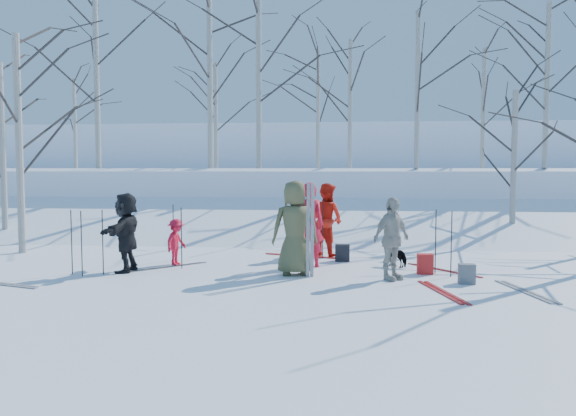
# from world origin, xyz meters

# --- Properties ---
(ground) EXTENTS (120.00, 120.00, 0.00)m
(ground) POSITION_xyz_m (0.00, 0.00, 0.00)
(ground) COLOR white
(ground) RESTS_ON ground
(snow_ramp) EXTENTS (70.00, 9.49, 4.12)m
(snow_ramp) POSITION_xyz_m (0.00, 7.00, 0.15)
(snow_ramp) COLOR white
(snow_ramp) RESTS_ON ground
(snow_plateau) EXTENTS (70.00, 18.00, 2.20)m
(snow_plateau) POSITION_xyz_m (0.00, 17.00, 1.00)
(snow_plateau) COLOR white
(snow_plateau) RESTS_ON ground
(far_hill) EXTENTS (90.00, 30.00, 6.00)m
(far_hill) POSITION_xyz_m (0.00, 38.00, 2.00)
(far_hill) COLOR white
(far_hill) RESTS_ON ground
(skier_olive_center) EXTENTS (1.05, 0.77, 1.95)m
(skier_olive_center) POSITION_xyz_m (0.27, 0.30, 0.98)
(skier_olive_center) COLOR brown
(skier_olive_center) RESTS_ON ground
(skier_red_north) EXTENTS (0.74, 0.54, 1.89)m
(skier_red_north) POSITION_xyz_m (0.48, 1.30, 0.94)
(skier_red_north) COLOR red
(skier_red_north) RESTS_ON ground
(skier_redor_behind) EXTENTS (1.12, 1.11, 1.83)m
(skier_redor_behind) POSITION_xyz_m (0.83, 3.00, 0.91)
(skier_redor_behind) COLOR red
(skier_redor_behind) RESTS_ON ground
(skier_red_seated) EXTENTS (0.56, 0.76, 1.05)m
(skier_red_seated) POSITION_xyz_m (-2.53, 1.26, 0.52)
(skier_red_seated) COLOR red
(skier_red_seated) RESTS_ON ground
(skier_cream_east) EXTENTS (0.96, 0.96, 1.64)m
(skier_cream_east) POSITION_xyz_m (2.20, -0.01, 0.82)
(skier_cream_east) COLOR beige
(skier_cream_east) RESTS_ON ground
(skier_grey_west) EXTENTS (0.51, 1.56, 1.68)m
(skier_grey_west) POSITION_xyz_m (-3.34, 0.33, 0.84)
(skier_grey_west) COLOR black
(skier_grey_west) RESTS_ON ground
(dog) EXTENTS (0.61, 0.61, 0.50)m
(dog) POSITION_xyz_m (2.47, 1.52, 0.25)
(dog) COLOR black
(dog) RESTS_ON ground
(upright_ski_left) EXTENTS (0.10, 0.17, 1.90)m
(upright_ski_left) POSITION_xyz_m (0.55, 0.05, 0.95)
(upright_ski_left) COLOR silver
(upright_ski_left) RESTS_ON ground
(upright_ski_right) EXTENTS (0.10, 0.23, 1.89)m
(upright_ski_right) POSITION_xyz_m (0.64, 0.04, 0.95)
(upright_ski_right) COLOR silver
(upright_ski_right) RESTS_ON ground
(ski_pair_a) EXTENTS (1.00, 1.98, 0.02)m
(ski_pair_a) POSITION_xyz_m (4.49, -0.86, 0.01)
(ski_pair_a) COLOR silver
(ski_pair_a) RESTS_ON ground
(ski_pair_b) EXTENTS (1.08, 1.99, 0.02)m
(ski_pair_b) POSITION_xyz_m (3.01, -1.07, 0.01)
(ski_pair_b) COLOR #A01816
(ski_pair_b) RESTS_ON ground
(ski_pair_c) EXTENTS (2.10, 2.10, 0.02)m
(ski_pair_c) POSITION_xyz_m (-2.63, 0.88, 0.01)
(ski_pair_c) COLOR silver
(ski_pair_c) RESTS_ON ground
(ski_pair_d) EXTENTS (1.26, 2.01, 0.02)m
(ski_pair_d) POSITION_xyz_m (-5.23, -1.19, 0.01)
(ski_pair_d) COLOR silver
(ski_pair_d) RESTS_ON ground
(ski_pair_e) EXTENTS (1.30, 2.02, 0.02)m
(ski_pair_e) POSITION_xyz_m (0.18, 2.80, 0.01)
(ski_pair_e) COLOR #A01816
(ski_pair_e) RESTS_ON ground
(ski_pair_f) EXTENTS (2.05, 2.09, 0.02)m
(ski_pair_f) POSITION_xyz_m (3.39, 1.13, 0.01)
(ski_pair_f) COLOR #A01816
(ski_pair_f) RESTS_ON ground
(ski_pole_a) EXTENTS (0.02, 0.02, 1.34)m
(ski_pole_a) POSITION_xyz_m (3.43, 0.43, 0.67)
(ski_pole_a) COLOR black
(ski_pole_a) RESTS_ON ground
(ski_pole_b) EXTENTS (0.02, 0.02, 1.34)m
(ski_pole_b) POSITION_xyz_m (-4.33, -0.10, 0.67)
(ski_pole_b) COLOR black
(ski_pole_b) RESTS_ON ground
(ski_pole_c) EXTENTS (0.02, 0.02, 1.34)m
(ski_pole_c) POSITION_xyz_m (0.41, 2.38, 0.67)
(ski_pole_c) COLOR black
(ski_pole_c) RESTS_ON ground
(ski_pole_d) EXTENTS (0.02, 0.02, 1.34)m
(ski_pole_d) POSITION_xyz_m (-2.76, 1.78, 0.67)
(ski_pole_d) COLOR black
(ski_pole_d) RESTS_ON ground
(ski_pole_e) EXTENTS (0.02, 0.02, 1.34)m
(ski_pole_e) POSITION_xyz_m (-3.70, -0.03, 0.67)
(ski_pole_e) COLOR black
(ski_pole_e) RESTS_ON ground
(ski_pole_f) EXTENTS (0.02, 0.02, 1.34)m
(ski_pole_f) POSITION_xyz_m (3.16, 0.72, 0.67)
(ski_pole_f) COLOR black
(ski_pole_f) RESTS_ON ground
(ski_pole_g) EXTENTS (0.02, 0.02, 1.34)m
(ski_pole_g) POSITION_xyz_m (-4.03, -0.29, 0.67)
(ski_pole_g) COLOR black
(ski_pole_g) RESTS_ON ground
(ski_pole_h) EXTENTS (0.02, 0.02, 1.34)m
(ski_pole_h) POSITION_xyz_m (0.74, 2.68, 0.67)
(ski_pole_h) COLOR black
(ski_pole_h) RESTS_ON ground
(ski_pole_i) EXTENTS (0.02, 0.02, 1.34)m
(ski_pole_i) POSITION_xyz_m (-2.27, 0.80, 0.67)
(ski_pole_i) COLOR black
(ski_pole_i) RESTS_ON ground
(backpack_red) EXTENTS (0.32, 0.22, 0.42)m
(backpack_red) POSITION_xyz_m (2.95, 0.69, 0.21)
(backpack_red) COLOR red
(backpack_red) RESTS_ON ground
(backpack_grey) EXTENTS (0.30, 0.20, 0.38)m
(backpack_grey) POSITION_xyz_m (3.60, -0.24, 0.19)
(backpack_grey) COLOR #595D61
(backpack_grey) RESTS_ON ground
(backpack_dark) EXTENTS (0.34, 0.24, 0.40)m
(backpack_dark) POSITION_xyz_m (1.23, 2.14, 0.20)
(backpack_dark) COLOR black
(backpack_dark) RESTS_ON ground
(birch_plateau_a) EXTENTS (4.06, 4.06, 4.94)m
(birch_plateau_a) POSITION_xyz_m (6.94, 13.06, 4.67)
(birch_plateau_a) COLOR silver
(birch_plateau_a) RESTS_ON snow_plateau
(birch_plateau_b) EXTENTS (5.58, 5.58, 7.12)m
(birch_plateau_b) POSITION_xyz_m (-2.01, 10.18, 5.76)
(birch_plateau_b) COLOR silver
(birch_plateau_b) RESTS_ON snow_plateau
(birch_plateau_c) EXTENTS (5.67, 5.67, 7.25)m
(birch_plateau_c) POSITION_xyz_m (-8.43, 10.22, 5.82)
(birch_plateau_c) COLOR silver
(birch_plateau_c) RESTS_ON snow_plateau
(birch_plateau_d) EXTENTS (3.89, 3.89, 4.71)m
(birch_plateau_d) POSITION_xyz_m (-4.52, 13.76, 4.55)
(birch_plateau_d) COLOR silver
(birch_plateau_d) RESTS_ON snow_plateau
(birch_plateau_e) EXTENTS (4.30, 4.30, 5.28)m
(birch_plateau_e) POSITION_xyz_m (1.45, 12.41, 4.84)
(birch_plateau_e) COLOR silver
(birch_plateau_e) RESTS_ON snow_plateau
(birch_plateau_g) EXTENTS (4.54, 4.54, 5.63)m
(birch_plateau_g) POSITION_xyz_m (-0.05, 16.03, 5.01)
(birch_plateau_g) COLOR silver
(birch_plateau_g) RESTS_ON snow_plateau
(birch_plateau_h) EXTENTS (3.59, 3.59, 4.28)m
(birch_plateau_h) POSITION_xyz_m (-11.61, 14.73, 4.34)
(birch_plateau_h) COLOR silver
(birch_plateau_h) RESTS_ON snow_plateau
(birch_plateau_j) EXTENTS (4.79, 4.79, 5.99)m
(birch_plateau_j) POSITION_xyz_m (4.03, 11.25, 5.20)
(birch_plateau_j) COLOR silver
(birch_plateau_j) RESTS_ON snow_plateau
(birch_plateau_k) EXTENTS (4.96, 4.96, 6.23)m
(birch_plateau_k) POSITION_xyz_m (8.84, 11.25, 5.32)
(birch_plateau_k) COLOR silver
(birch_plateau_k) RESTS_ON snow_plateau
(birch_plateau_l) EXTENTS (5.99, 5.99, 7.70)m
(birch_plateau_l) POSITION_xyz_m (-4.24, 11.59, 6.05)
(birch_plateau_l) COLOR silver
(birch_plateau_l) RESTS_ON snow_plateau
(birch_edge_a) EXTENTS (4.54, 4.54, 5.63)m
(birch_edge_a) POSITION_xyz_m (-7.07, 2.61, 2.81)
(birch_edge_a) COLOR silver
(birch_edge_a) RESTS_ON ground
(birch_edge_d) EXTENTS (4.40, 4.40, 5.42)m
(birch_edge_d) POSITION_xyz_m (-9.19, 5.19, 2.71)
(birch_edge_d) COLOR silver
(birch_edge_d) RESTS_ON ground
(birch_edge_e) EXTENTS (3.74, 3.74, 4.49)m
(birch_edge_e) POSITION_xyz_m (6.21, 6.04, 2.24)
(birch_edge_e) COLOR silver
(birch_edge_e) RESTS_ON ground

